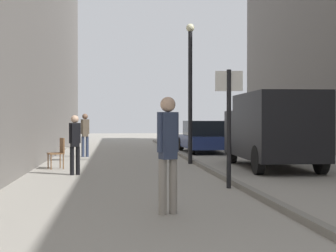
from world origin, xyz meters
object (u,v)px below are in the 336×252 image
Objects in this scene: lamp_post at (190,84)px; cafe_chair_near_window at (68,146)px; pedestrian_main_foreground at (168,146)px; delivery_van at (272,128)px; pedestrian_mid_block at (75,140)px; street_sign_post at (229,118)px; pedestrian_far_crossing at (85,132)px; cafe_chair_by_doorway at (59,151)px; parked_car at (203,137)px.

cafe_chair_near_window is (-4.28, 1.91, -2.18)m from lamp_post.
delivery_van reaches higher than pedestrian_main_foreground.
lamp_post is at bearing -119.71° from cafe_chair_near_window.
street_sign_post reaches higher than pedestrian_mid_block.
pedestrian_main_foreground is 1.07× the size of pedestrian_far_crossing.
lamp_post is (-2.28, 1.79, 1.49)m from delivery_van.
delivery_van is 1.07× the size of lamp_post.
pedestrian_far_crossing is 4.78m from cafe_chair_by_doorway.
street_sign_post is (-2.35, -4.12, 0.31)m from delivery_van.
pedestrian_mid_block is 4.67m from street_sign_post.
parked_car is at bearing -87.47° from street_sign_post.
delivery_van is at bearing -38.22° from lamp_post.
cafe_chair_near_window is at bearing -51.44° from street_sign_post.
cafe_chair_by_doorway is at bearing -164.30° from lamp_post.
delivery_van is (6.01, -5.32, 0.23)m from pedestrian_far_crossing.
street_sign_post is at bearing -140.40° from pedestrian_main_foreground.
street_sign_post is at bearing -85.52° from pedestrian_far_crossing.
lamp_post is at bearing -106.08° from parked_car.
delivery_van reaches higher than cafe_chair_near_window.
pedestrian_far_crossing is at bearing -158.19° from parked_car.
pedestrian_far_crossing is 1.86× the size of cafe_chair_near_window.
pedestrian_mid_block is at bearing 179.03° from cafe_chair_by_doorway.
pedestrian_mid_block is at bearing -121.89° from parked_car.
pedestrian_main_foreground is 0.44× the size of parked_car.
pedestrian_main_foreground is at bearing -172.10° from cafe_chair_near_window.
delivery_van is at bearing -139.76° from pedestrian_main_foreground.
cafe_chair_near_window is (-0.64, 4.86, -0.39)m from pedestrian_mid_block.
pedestrian_far_crossing is 0.37× the size of lamp_post.
lamp_post is (-1.53, -5.77, 2.01)m from parked_car.
cafe_chair_near_window and cafe_chair_by_doorway have the same top height.
lamp_post reaches higher than pedestrian_mid_block.
street_sign_post is 6.03m from lamp_post.
pedestrian_mid_block is 1.73× the size of cafe_chair_near_window.
cafe_chair_near_window is (-4.20, 7.83, -1.00)m from street_sign_post.
cafe_chair_by_doorway is (-4.27, -1.20, -2.18)m from lamp_post.
street_sign_post is (1.65, 2.77, 0.47)m from pedestrian_main_foreground.
lamp_post reaches higher than pedestrian_main_foreground.
pedestrian_main_foreground is 0.39× the size of lamp_post.
cafe_chair_by_doorway is at bearing -113.11° from pedestrian_far_crossing.
lamp_post reaches higher than delivery_van.
parked_car is at bearing -62.02° from cafe_chair_near_window.
pedestrian_far_crossing is at bearing -100.28° from pedestrian_main_foreground.
street_sign_post is 2.77× the size of cafe_chair_by_doorway.
delivery_van is 5.43× the size of cafe_chair_by_doorway.
pedestrian_far_crossing reaches higher than pedestrian_mid_block.
cafe_chair_near_window is at bearing -147.67° from parked_car.
lamp_post is at bearing -80.41° from street_sign_post.
pedestrian_main_foreground is at bearing -118.11° from delivery_van.
street_sign_post is (3.66, -9.44, 0.54)m from pedestrian_far_crossing.
lamp_post is 5.06× the size of cafe_chair_near_window.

